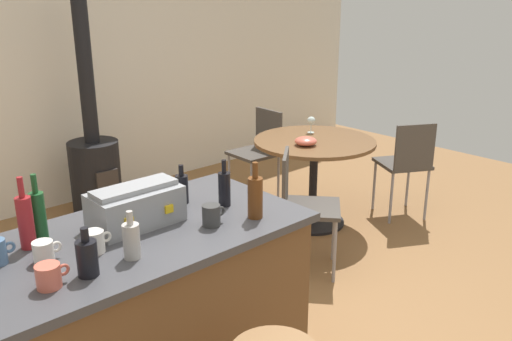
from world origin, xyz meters
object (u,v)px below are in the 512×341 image
at_px(folding_chair_left, 302,202).
at_px(wood_stove, 95,164).
at_px(folding_chair_far, 259,147).
at_px(bottle_2, 255,196).
at_px(kitchen_island, 146,320).
at_px(cup_2, 212,215).
at_px(toolbox, 136,206).
at_px(serving_bowl, 306,141).
at_px(wine_glass, 311,121).
at_px(bottle_6, 87,257).
at_px(bottle_1, 26,221).
at_px(cup_1, 44,252).
at_px(cup_4, 49,276).
at_px(cup_0, 95,242).
at_px(dining_table, 314,160).
at_px(bottle_3, 182,188).
at_px(bottle_4, 224,188).
at_px(bottle_5, 38,215).
at_px(bottle_0, 131,240).
at_px(folding_chair_near, 406,161).

height_order(folding_chair_left, wood_stove, wood_stove).
xyz_separation_m(folding_chair_far, wood_stove, (-1.40, 0.63, -0.02)).
relative_size(wood_stove, bottle_2, 7.15).
relative_size(kitchen_island, cup_2, 12.55).
bearing_deg(toolbox, serving_bowl, 21.59).
xyz_separation_m(wood_stove, wine_glass, (1.45, -1.25, 0.37)).
bearing_deg(bottle_6, toolbox, 37.13).
distance_m(bottle_1, cup_1, 0.18).
relative_size(toolbox, cup_4, 3.23).
distance_m(cup_4, serving_bowl, 2.76).
xyz_separation_m(folding_chair_left, serving_bowl, (0.50, 0.43, 0.26)).
height_order(kitchen_island, cup_0, cup_0).
xyz_separation_m(toolbox, cup_0, (-0.27, -0.13, -0.04)).
distance_m(dining_table, cup_1, 2.84).
relative_size(bottle_2, bottle_3, 1.37).
distance_m(wood_stove, bottle_2, 2.69).
distance_m(dining_table, toolbox, 2.40).
distance_m(folding_chair_far, toolbox, 2.88).
height_order(folding_chair_left, serving_bowl, folding_chair_left).
distance_m(bottle_4, bottle_6, 0.85).
height_order(kitchen_island, folding_chair_far, kitchen_island).
bearing_deg(bottle_5, bottle_2, -27.79).
relative_size(folding_chair_left, cup_1, 7.57).
distance_m(wood_stove, cup_0, 2.73).
height_order(bottle_0, bottle_3, bottle_0).
xyz_separation_m(bottle_2, cup_4, (-0.98, 0.03, -0.06)).
distance_m(bottle_2, cup_1, 0.95).
xyz_separation_m(folding_chair_far, bottle_6, (-2.68, -1.94, 0.50)).
bearing_deg(folding_chair_left, bottle_6, -161.03).
relative_size(folding_chair_left, cup_0, 7.39).
bearing_deg(folding_chair_left, wood_stove, 107.66).
height_order(bottle_2, cup_1, bottle_2).
bearing_deg(kitchen_island, toolbox, 67.75).
bearing_deg(bottle_2, cup_0, 166.27).
bearing_deg(bottle_4, bottle_2, -86.85).
relative_size(bottle_0, bottle_3, 1.01).
height_order(folding_chair_near, cup_1, cup_1).
height_order(bottle_3, serving_bowl, bottle_3).
height_order(wood_stove, cup_4, wood_stove).
relative_size(wood_stove, cup_4, 15.49).
bearing_deg(folding_chair_far, serving_bowl, -108.26).
distance_m(bottle_3, wine_glass, 2.26).
xyz_separation_m(dining_table, serving_bowl, (-0.18, -0.06, 0.21)).
relative_size(cup_1, cup_4, 0.93).
height_order(folding_chair_near, cup_4, cup_4).
bearing_deg(dining_table, folding_chair_far, 82.62).
distance_m(kitchen_island, bottle_3, 0.66).
height_order(dining_table, bottle_6, bottle_6).
xyz_separation_m(cup_1, cup_4, (-0.07, -0.20, 0.00)).
bearing_deg(bottle_2, cup_1, 165.46).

